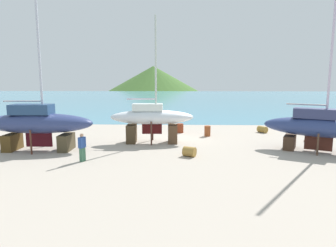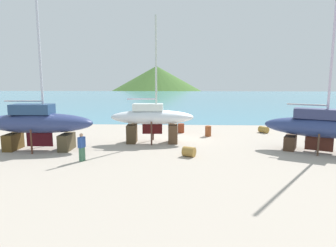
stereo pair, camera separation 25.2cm
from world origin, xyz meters
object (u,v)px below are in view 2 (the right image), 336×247
barrel_rust_far (189,152)px  barrel_by_slipway (181,128)px  barrel_tipped_center (208,131)px  sailboat_small_center (320,127)px  barrel_tar_black (264,130)px  sailboat_far_slipway (152,119)px  worker (82,147)px  sailboat_mid_port (38,123)px

barrel_rust_far → barrel_by_slipway: size_ratio=0.90×
barrel_tipped_center → sailboat_small_center: bearing=-37.8°
sailboat_small_center → barrel_tar_black: (-1.64, 7.23, -1.42)m
sailboat_small_center → barrel_by_slipway: 11.61m
sailboat_far_slipway → barrel_by_slipway: size_ratio=11.36×
barrel_rust_far → sailboat_small_center: bearing=9.6°
worker → barrel_tipped_center: 11.62m
sailboat_mid_port → worker: sailboat_mid_port is taller
barrel_tar_black → barrel_tipped_center: size_ratio=0.95×
barrel_tar_black → barrel_by_slipway: barrel_by_slipway is taller
sailboat_far_slipway → barrel_tipped_center: sailboat_far_slipway is taller
worker → barrel_tar_black: size_ratio=2.00×
barrel_rust_far → barrel_by_slipway: bearing=93.3°
barrel_rust_far → sailboat_far_slipway: bearing=124.0°
sailboat_small_center → barrel_tipped_center: bearing=169.2°
sailboat_small_center → barrel_rust_far: bearing=-143.5°
sailboat_small_center → worker: 15.47m
sailboat_small_center → sailboat_mid_port: bearing=-152.9°
barrel_by_slipway → barrel_tipped_center: size_ratio=0.94×
barrel_rust_far → barrel_tipped_center: barrel_tipped_center is taller
barrel_rust_far → barrel_tar_black: bearing=50.8°
sailboat_far_slipway → worker: (-3.71, -5.39, -0.99)m
sailboat_small_center → worker: (-15.20, -2.79, -0.83)m
sailboat_far_slipway → barrel_tar_black: size_ratio=11.24×
sailboat_mid_port → barrel_by_slipway: size_ratio=14.74×
barrel_tipped_center → worker: bearing=-135.6°
sailboat_mid_port → barrel_rust_far: (10.38, -1.42, -1.57)m
sailboat_mid_port → barrel_tipped_center: size_ratio=13.80×
barrel_tar_black → barrel_rust_far: (-7.10, -8.71, 0.02)m
sailboat_far_slipway → barrel_by_slipway: 5.09m
worker → barrel_tipped_center: (8.30, 8.13, -0.43)m
sailboat_small_center → worker: size_ratio=7.26×
sailboat_far_slipway → barrel_by_slipway: (2.26, 4.33, -1.45)m
sailboat_small_center → worker: bearing=-142.7°
sailboat_mid_port → barrel_tar_black: size_ratio=14.60×
barrel_tipped_center → sailboat_far_slipway: bearing=-149.1°
barrel_by_slipway → worker: bearing=-121.6°
sailboat_mid_port → barrel_tar_black: 19.00m
sailboat_far_slipway → barrel_tipped_center: size_ratio=10.63×
barrel_tar_black → barrel_by_slipway: bearing=-177.7°
barrel_by_slipway → barrel_tipped_center: 2.82m
barrel_by_slipway → sailboat_small_center: bearing=-36.9°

